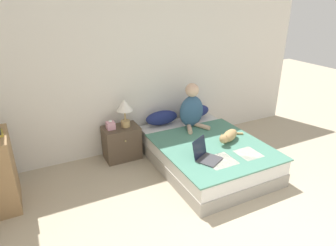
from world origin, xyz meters
The scene contains 11 objects.
wall_back centered at (0.00, 3.68, 1.27)m, with size 5.75×0.05×2.55m.
bed centered at (0.41, 2.62, 0.20)m, with size 1.43×1.96×0.41m.
pillow_near centered at (0.10, 3.46, 0.53)m, with size 0.55×0.24×0.23m.
pillow_far centered at (0.73, 3.46, 0.53)m, with size 0.55×0.24×0.23m.
person_sitting centered at (0.49, 3.17, 0.72)m, with size 0.41×0.40×0.71m.
cat_tabby centered at (0.69, 2.46, 0.50)m, with size 0.56×0.35×0.18m.
laptop_open centered at (0.11, 2.17, 0.47)m, with size 0.40×0.41×0.26m.
nightstand centered at (-0.62, 3.41, 0.26)m, with size 0.54×0.40×0.52m.
table_lamp centered at (-0.54, 3.41, 0.82)m, with size 0.24×0.24×0.44m.
tissue_box centered at (-0.76, 3.42, 0.58)m, with size 0.12×0.12×0.14m.
bookshelf centered at (-2.22, 2.97, 0.46)m, with size 0.25×0.65×0.92m.
Camera 1 is at (-1.85, -0.62, 2.37)m, focal length 32.00 mm.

